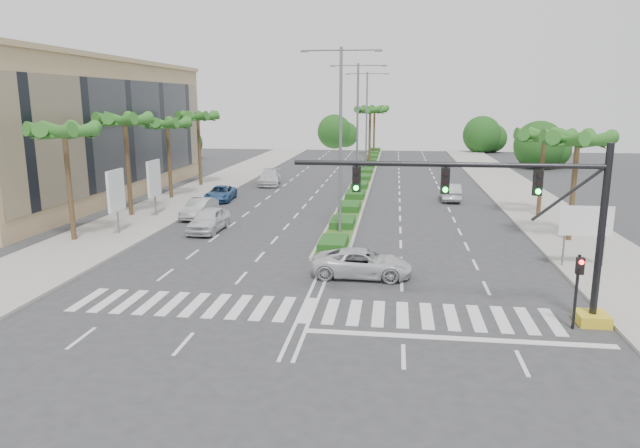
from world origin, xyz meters
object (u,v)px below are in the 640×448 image
object	(u,v)px
car_parked_a	(209,220)
car_crossing	(362,263)
car_parked_b	(199,208)
car_right	(451,192)
car_parked_c	(221,193)
car_parked_d	(270,178)

from	to	relation	value
car_parked_a	car_crossing	distance (m)	14.09
car_parked_a	car_parked_b	world-z (taller)	car_parked_a
car_parked_a	car_right	distance (m)	22.82
car_parked_b	car_parked_c	bearing A→B (deg)	98.04
car_parked_d	car_crossing	size ratio (longest dim) A/B	1.05
car_crossing	car_parked_a	bearing A→B (deg)	51.98
car_parked_c	car_crossing	size ratio (longest dim) A/B	0.93
car_parked_a	car_parked_d	xyz separation A→B (m)	(-0.62, 21.92, -0.04)
car_parked_a	car_parked_d	world-z (taller)	car_parked_a
car_parked_a	car_parked_d	distance (m)	21.92
car_parked_c	car_crossing	xyz separation A→B (m)	(13.82, -20.70, 0.05)
car_crossing	car_right	world-z (taller)	car_right
car_parked_c	car_crossing	bearing A→B (deg)	-60.59
car_parked_b	car_parked_d	xyz separation A→B (m)	(1.57, 17.56, 0.04)
car_parked_d	car_right	size ratio (longest dim) A/B	1.15
car_parked_c	car_right	world-z (taller)	car_right
car_parked_a	car_parked_b	bearing A→B (deg)	118.06
car_parked_c	car_parked_a	bearing A→B (deg)	-80.85
car_parked_a	car_crossing	xyz separation A→B (m)	(10.98, -8.83, -0.11)
car_parked_b	car_crossing	bearing A→B (deg)	-42.06
car_parked_b	car_parked_d	world-z (taller)	car_parked_d
car_parked_d	car_crossing	bearing A→B (deg)	-76.27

